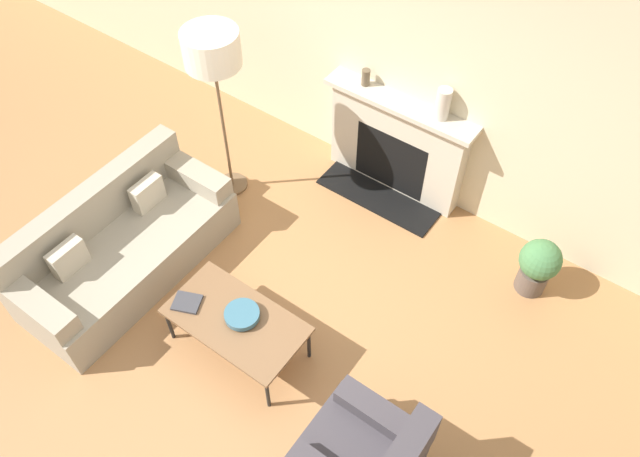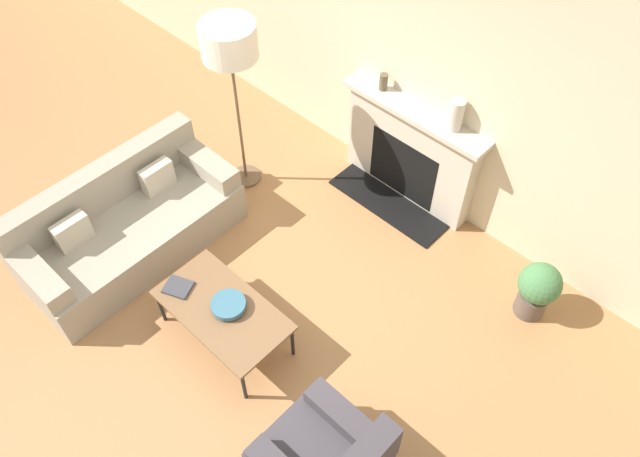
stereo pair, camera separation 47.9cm
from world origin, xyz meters
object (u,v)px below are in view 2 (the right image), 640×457
object	(u,v)px
couch	(128,226)
potted_plant	(538,289)
fireplace	(409,154)
floor_lamp	(229,48)
coffee_table	(222,311)
book	(178,287)
mantel_vase_left	(383,82)
bowl	(228,305)
mantel_vase_center_left	(456,115)

from	to	relation	value
couch	potted_plant	size ratio (longest dim) A/B	3.41
fireplace	floor_lamp	world-z (taller)	floor_lamp
couch	floor_lamp	world-z (taller)	floor_lamp
coffee_table	book	distance (m)	0.44
coffee_table	mantel_vase_left	size ratio (longest dim) A/B	6.96
bowl	book	size ratio (longest dim) A/B	1.04
book	mantel_vase_left	distance (m)	2.66
book	mantel_vase_left	bearing A→B (deg)	65.73
book	floor_lamp	distance (m)	2.12
fireplace	couch	bearing A→B (deg)	-121.04
floor_lamp	mantel_vase_center_left	xyz separation A→B (m)	(1.75, 1.03, -0.37)
bowl	floor_lamp	bearing A→B (deg)	134.73
couch	floor_lamp	distance (m)	1.90
coffee_table	potted_plant	xyz separation A→B (m)	(1.76, 2.04, -0.07)
floor_lamp	couch	bearing A→B (deg)	-93.77
bowl	fireplace	bearing A→B (deg)	90.19
coffee_table	bowl	bearing A→B (deg)	53.09
fireplace	coffee_table	distance (m)	2.43
fireplace	couch	distance (m)	2.80
fireplace	coffee_table	xyz separation A→B (m)	(-0.03, -2.43, -0.12)
bowl	book	world-z (taller)	bowl
fireplace	mantel_vase_left	bearing A→B (deg)	177.94
coffee_table	floor_lamp	bearing A→B (deg)	133.03
fireplace	book	world-z (taller)	fireplace
potted_plant	mantel_vase_left	bearing A→B (deg)	169.34
fireplace	couch	xyz separation A→B (m)	(-1.44, -2.39, -0.22)
fireplace	bowl	bearing A→B (deg)	-89.81
coffee_table	bowl	distance (m)	0.09
couch	mantel_vase_left	size ratio (longest dim) A/B	12.43
mantel_vase_left	mantel_vase_center_left	bearing A→B (deg)	0.00
coffee_table	potted_plant	distance (m)	2.70
bowl	mantel_vase_center_left	size ratio (longest dim) A/B	0.94
fireplace	potted_plant	bearing A→B (deg)	-12.63
fireplace	mantel_vase_center_left	xyz separation A→B (m)	(0.40, 0.01, 0.71)
coffee_table	book	bearing A→B (deg)	-164.46
fireplace	floor_lamp	distance (m)	2.00
book	fireplace	bearing A→B (deg)	56.60
mantel_vase_center_left	potted_plant	distance (m)	1.66
fireplace	potted_plant	size ratio (longest dim) A/B	2.59
couch	mantel_vase_left	bearing A→B (deg)	-23.16
book	couch	bearing A→B (deg)	147.73
couch	mantel_vase_center_left	bearing A→B (deg)	-37.44
coffee_table	mantel_vase_center_left	distance (m)	2.62
potted_plant	floor_lamp	bearing A→B (deg)	-168.56
couch	book	size ratio (longest dim) A/B	7.40
couch	book	xyz separation A→B (m)	(0.99, -0.15, 0.14)
couch	potted_plant	bearing A→B (deg)	-57.76
fireplace	mantel_vase_center_left	size ratio (longest dim) A/B	5.11
fireplace	book	xyz separation A→B (m)	(-0.45, -2.55, -0.08)
mantel_vase_left	mantel_vase_center_left	distance (m)	0.82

